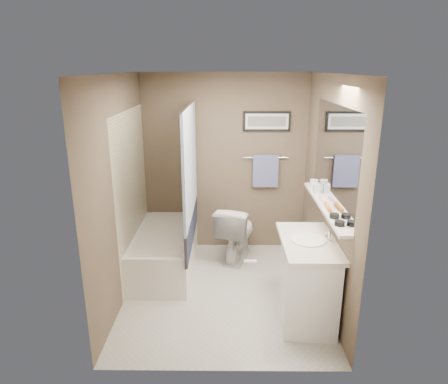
{
  "coord_description": "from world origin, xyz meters",
  "views": [
    {
      "loc": [
        0.04,
        -4.02,
        2.46
      ],
      "look_at": [
        0.0,
        0.15,
        1.15
      ],
      "focal_mm": 32.0,
      "sensor_mm": 36.0,
      "label": 1
    }
  ],
  "objects_px": {
    "candle_bowl_near": "(340,223)",
    "candle_bowl_far": "(334,216)",
    "toilet": "(236,232)",
    "hair_brush_front": "(328,207)",
    "vanity": "(307,280)",
    "glass_jar": "(313,184)",
    "soap_bottle": "(317,186)",
    "bathtub": "(165,250)"
  },
  "relations": [
    {
      "from": "glass_jar",
      "to": "toilet",
      "type": "bearing_deg",
      "value": 154.35
    },
    {
      "from": "soap_bottle",
      "to": "candle_bowl_near",
      "type": "bearing_deg",
      "value": -90.0
    },
    {
      "from": "toilet",
      "to": "soap_bottle",
      "type": "distance_m",
      "value": 1.34
    },
    {
      "from": "toilet",
      "to": "vanity",
      "type": "distance_m",
      "value": 1.46
    },
    {
      "from": "bathtub",
      "to": "hair_brush_front",
      "type": "distance_m",
      "value": 2.16
    },
    {
      "from": "glass_jar",
      "to": "soap_bottle",
      "type": "height_order",
      "value": "soap_bottle"
    },
    {
      "from": "candle_bowl_near",
      "to": "glass_jar",
      "type": "distance_m",
      "value": 1.14
    },
    {
      "from": "candle_bowl_far",
      "to": "soap_bottle",
      "type": "height_order",
      "value": "soap_bottle"
    },
    {
      "from": "bathtub",
      "to": "soap_bottle",
      "type": "distance_m",
      "value": 2.04
    },
    {
      "from": "candle_bowl_near",
      "to": "bathtub",
      "type": "bearing_deg",
      "value": 144.5
    },
    {
      "from": "bathtub",
      "to": "hair_brush_front",
      "type": "xyz_separation_m",
      "value": [
        1.79,
        -0.83,
        0.89
      ]
    },
    {
      "from": "candle_bowl_far",
      "to": "glass_jar",
      "type": "height_order",
      "value": "glass_jar"
    },
    {
      "from": "vanity",
      "to": "candle_bowl_far",
      "type": "distance_m",
      "value": 0.76
    },
    {
      "from": "soap_bottle",
      "to": "candle_bowl_far",
      "type": "bearing_deg",
      "value": -90.0
    },
    {
      "from": "vanity",
      "to": "toilet",
      "type": "bearing_deg",
      "value": 122.84
    },
    {
      "from": "candle_bowl_near",
      "to": "hair_brush_front",
      "type": "bearing_deg",
      "value": 90.0
    },
    {
      "from": "vanity",
      "to": "glass_jar",
      "type": "xyz_separation_m",
      "value": [
        0.19,
        0.86,
        0.77
      ]
    },
    {
      "from": "candle_bowl_far",
      "to": "hair_brush_front",
      "type": "distance_m",
      "value": 0.25
    },
    {
      "from": "toilet",
      "to": "candle_bowl_near",
      "type": "height_order",
      "value": "candle_bowl_near"
    },
    {
      "from": "candle_bowl_far",
      "to": "soap_bottle",
      "type": "bearing_deg",
      "value": 90.0
    },
    {
      "from": "toilet",
      "to": "vanity",
      "type": "relative_size",
      "value": 0.84
    },
    {
      "from": "toilet",
      "to": "hair_brush_front",
      "type": "height_order",
      "value": "hair_brush_front"
    },
    {
      "from": "bathtub",
      "to": "toilet",
      "type": "xyz_separation_m",
      "value": [
        0.91,
        0.29,
        0.13
      ]
    },
    {
      "from": "bathtub",
      "to": "glass_jar",
      "type": "xyz_separation_m",
      "value": [
        1.79,
        -0.13,
        0.92
      ]
    },
    {
      "from": "bathtub",
      "to": "soap_bottle",
      "type": "xyz_separation_m",
      "value": [
        1.79,
        -0.31,
        0.94
      ]
    },
    {
      "from": "vanity",
      "to": "hair_brush_front",
      "type": "xyz_separation_m",
      "value": [
        0.19,
        0.16,
        0.74
      ]
    },
    {
      "from": "candle_bowl_near",
      "to": "candle_bowl_far",
      "type": "relative_size",
      "value": 1.0
    },
    {
      "from": "hair_brush_front",
      "to": "toilet",
      "type": "bearing_deg",
      "value": 127.9
    },
    {
      "from": "bathtub",
      "to": "hair_brush_front",
      "type": "height_order",
      "value": "hair_brush_front"
    },
    {
      "from": "vanity",
      "to": "glass_jar",
      "type": "bearing_deg",
      "value": 82.43
    },
    {
      "from": "toilet",
      "to": "glass_jar",
      "type": "bearing_deg",
      "value": 170.98
    },
    {
      "from": "toilet",
      "to": "hair_brush_front",
      "type": "relative_size",
      "value": 3.44
    },
    {
      "from": "candle_bowl_far",
      "to": "hair_brush_front",
      "type": "relative_size",
      "value": 0.41
    },
    {
      "from": "toilet",
      "to": "bathtub",
      "type": "bearing_deg",
      "value": 34.55
    },
    {
      "from": "toilet",
      "to": "glass_jar",
      "type": "distance_m",
      "value": 1.25
    },
    {
      "from": "bathtub",
      "to": "glass_jar",
      "type": "height_order",
      "value": "glass_jar"
    },
    {
      "from": "toilet",
      "to": "soap_bottle",
      "type": "height_order",
      "value": "soap_bottle"
    },
    {
      "from": "candle_bowl_far",
      "to": "glass_jar",
      "type": "bearing_deg",
      "value": 90.0
    },
    {
      "from": "bathtub",
      "to": "soap_bottle",
      "type": "relative_size",
      "value": 9.87
    },
    {
      "from": "vanity",
      "to": "bathtub",
      "type": "bearing_deg",
      "value": 152.69
    },
    {
      "from": "soap_bottle",
      "to": "toilet",
      "type": "bearing_deg",
      "value": 145.74
    },
    {
      "from": "soap_bottle",
      "to": "bathtub",
      "type": "bearing_deg",
      "value": 170.3
    }
  ]
}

